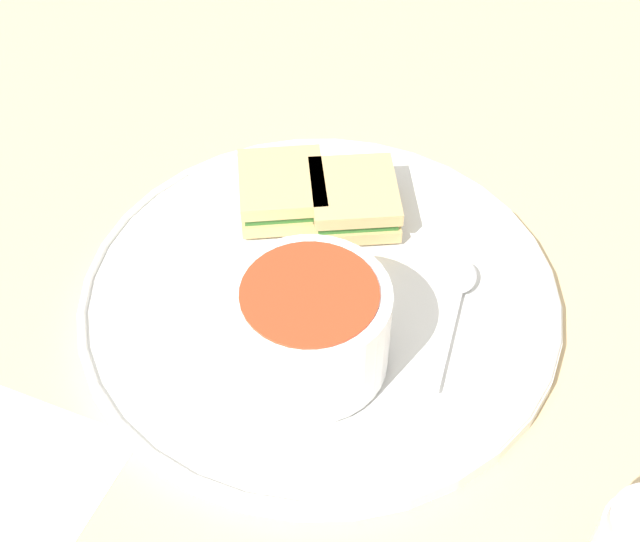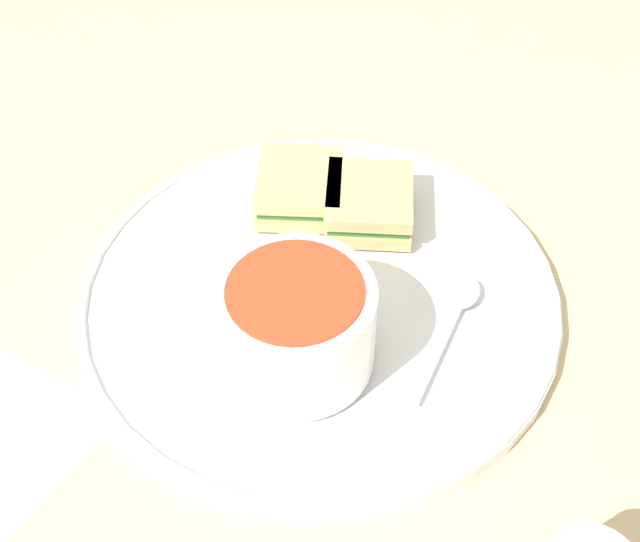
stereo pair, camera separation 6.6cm
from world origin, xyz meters
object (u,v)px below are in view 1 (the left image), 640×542
(soup_bowl, at_px, (310,327))
(sandwich_half_far, at_px, (282,191))
(sandwich_half_near, at_px, (354,199))
(spoon, at_px, (458,288))

(soup_bowl, distance_m, sandwich_half_far, 0.16)
(sandwich_half_near, bearing_deg, sandwich_half_far, -162.87)
(soup_bowl, bearing_deg, spoon, 57.02)
(sandwich_half_near, relative_size, sandwich_half_far, 1.00)
(soup_bowl, xyz_separation_m, sandwich_half_far, (-0.09, 0.13, -0.02))
(spoon, relative_size, sandwich_half_near, 1.28)
(sandwich_half_near, bearing_deg, soup_bowl, -75.86)
(spoon, height_order, sandwich_half_far, sandwich_half_far)
(spoon, distance_m, sandwich_half_far, 0.17)
(spoon, xyz_separation_m, sandwich_half_near, (-0.11, 0.04, 0.01))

